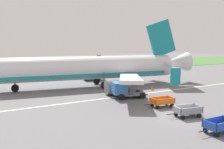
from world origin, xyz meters
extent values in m
plane|color=slate|center=(0.00, 0.00, 0.00)|extent=(220.00, 220.00, 0.00)
cube|color=#477A38|center=(0.00, 50.28, 0.03)|extent=(220.00, 28.00, 0.06)
cube|color=silver|center=(0.00, 10.55, 0.01)|extent=(120.00, 0.36, 0.01)
cylinder|color=silver|center=(-1.95, 18.99, 3.15)|extent=(30.20, 8.48, 3.70)
cube|color=teal|center=(-1.95, 18.99, 2.13)|extent=(27.21, 7.81, 0.56)
cone|color=silver|center=(14.97, 16.23, 3.65)|extent=(5.01, 4.19, 3.52)
cube|color=silver|center=(0.78, 10.09, 2.48)|extent=(8.97, 12.46, 1.35)
cube|color=teal|center=(2.32, 3.25, 3.43)|extent=(1.04, 0.74, 1.90)
cylinder|color=gray|center=(-0.19, 11.82, 1.13)|extent=(3.50, 2.59, 2.10)
cube|color=silver|center=(3.46, 26.57, 2.48)|extent=(5.40, 13.25, 1.35)
cube|color=teal|center=(7.10, 32.56, 3.43)|extent=(1.12, 0.44, 1.90)
cylinder|color=gray|center=(2.00, 25.23, 1.13)|extent=(3.50, 2.59, 2.10)
cube|color=teal|center=(11.67, 16.77, 7.90)|extent=(5.96, 1.32, 6.88)
cube|color=silver|center=(11.35, 13.58, 3.75)|extent=(3.98, 5.45, 0.24)
cube|color=silver|center=(12.38, 19.90, 3.75)|extent=(2.57, 5.41, 0.24)
cylinder|color=#4C4C51|center=(-12.32, 20.68, 1.57)|extent=(0.20, 0.20, 2.04)
cylinder|color=black|center=(-12.32, 20.68, 0.55)|extent=(1.16, 0.62, 1.10)
cylinder|color=#4C4C51|center=(0.16, 16.42, 1.57)|extent=(0.20, 0.20, 2.04)
cylinder|color=black|center=(0.16, 16.42, 0.55)|extent=(1.16, 0.62, 1.10)
cylinder|color=#4C4C51|center=(0.87, 20.76, 1.57)|extent=(0.20, 0.20, 2.04)
cylinder|color=black|center=(0.87, 20.76, 0.55)|extent=(1.16, 0.62, 1.10)
cube|color=#234CB2|center=(-0.05, -4.35, 0.48)|extent=(2.53, 1.45, 0.08)
cube|color=#234CB2|center=(-0.04, -3.70, 0.80)|extent=(2.50, 0.15, 0.55)
cube|color=#234CB2|center=(-1.25, -4.33, 0.80)|extent=(0.13, 1.40, 0.55)
cylinder|color=#2D2D33|center=(-1.85, -4.32, 0.44)|extent=(1.00, 0.10, 0.08)
cylinder|color=black|center=(-1.00, -4.89, 0.22)|extent=(0.44, 0.17, 0.44)
cylinder|color=black|center=(-0.97, -3.77, 0.22)|extent=(0.44, 0.17, 0.44)
cylinder|color=black|center=(0.90, -3.81, 0.22)|extent=(0.44, 0.17, 0.44)
cube|color=gray|center=(0.81, -0.15, 0.48)|extent=(2.72, 1.86, 0.08)
cube|color=gray|center=(0.69, -0.79, 0.80)|extent=(2.47, 0.58, 0.55)
cube|color=gray|center=(0.94, 0.48, 0.80)|extent=(2.47, 0.58, 0.55)
cube|color=gray|center=(-0.36, 0.08, 0.80)|extent=(0.37, 1.39, 0.55)
cube|color=gray|center=(1.99, -0.39, 0.80)|extent=(0.37, 1.39, 0.55)
cylinder|color=#2D2D33|center=(-0.95, 0.19, 0.44)|extent=(1.00, 0.27, 0.08)
cylinder|color=black|center=(-0.21, -0.52, 0.22)|extent=(0.46, 0.24, 0.44)
cylinder|color=black|center=(0.00, 0.58, 0.22)|extent=(0.46, 0.24, 0.44)
cylinder|color=black|center=(1.63, -0.88, 0.22)|extent=(0.46, 0.24, 0.44)
cylinder|color=black|center=(1.84, 0.21, 0.22)|extent=(0.46, 0.24, 0.44)
cube|color=orange|center=(1.04, 3.85, 0.48)|extent=(2.66, 1.71, 0.08)
cube|color=orange|center=(0.96, 3.20, 0.80)|extent=(2.49, 0.42, 0.55)
cube|color=orange|center=(1.13, 4.49, 0.80)|extent=(2.49, 0.42, 0.55)
cube|color=orange|center=(-0.15, 4.00, 0.80)|extent=(0.28, 1.40, 0.55)
cube|color=orange|center=(2.23, 3.69, 0.80)|extent=(0.28, 1.40, 0.55)
cylinder|color=#2D2D33|center=(-0.74, 4.08, 0.44)|extent=(1.00, 0.21, 0.08)
cylinder|color=black|center=(0.04, 3.41, 0.22)|extent=(0.46, 0.22, 0.44)
cylinder|color=black|center=(0.19, 4.53, 0.22)|extent=(0.46, 0.22, 0.44)
cylinder|color=black|center=(1.90, 3.17, 0.22)|extent=(0.46, 0.22, 0.44)
cylinder|color=black|center=(2.04, 4.28, 0.22)|extent=(0.46, 0.22, 0.44)
cube|color=slate|center=(0.86, 9.23, 0.50)|extent=(3.48, 2.62, 0.20)
cube|color=#3370B7|center=(-1.05, 9.73, 1.35)|extent=(2.13, 2.27, 1.50)
cube|color=#19232D|center=(-1.82, 9.94, 1.50)|extent=(0.49, 1.58, 0.67)
cylinder|color=black|center=(-1.27, 8.91, 0.40)|extent=(0.85, 0.49, 0.80)
cylinder|color=black|center=(-0.84, 10.56, 0.40)|extent=(0.85, 0.49, 0.80)
cylinder|color=black|center=(1.51, 8.18, 0.40)|extent=(0.85, 0.49, 0.80)
cylinder|color=black|center=(1.94, 9.83, 0.40)|extent=(0.85, 0.49, 0.80)
cone|color=orange|center=(6.04, 11.88, 0.33)|extent=(0.49, 0.49, 0.65)
camera|label=1|loc=(-16.55, -16.36, 7.19)|focal=38.41mm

